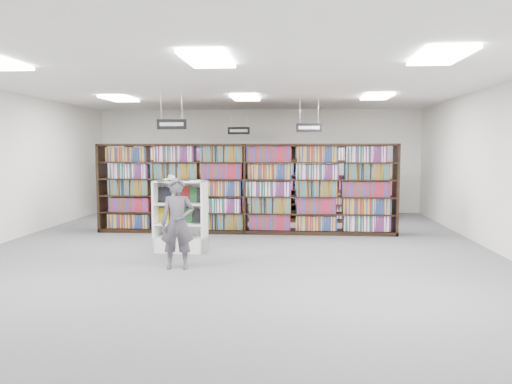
# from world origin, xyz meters

# --- Properties ---
(floor) EXTENTS (12.00, 12.00, 0.00)m
(floor) POSITION_xyz_m (0.00, 0.00, 0.00)
(floor) COLOR #535258
(floor) RESTS_ON ground
(ceiling) EXTENTS (10.00, 12.00, 0.10)m
(ceiling) POSITION_xyz_m (0.00, 0.00, 3.20)
(ceiling) COLOR white
(ceiling) RESTS_ON wall_back
(wall_back) EXTENTS (10.00, 0.10, 3.20)m
(wall_back) POSITION_xyz_m (0.00, 6.00, 1.60)
(wall_back) COLOR silver
(wall_back) RESTS_ON ground
(wall_front) EXTENTS (10.00, 0.10, 3.20)m
(wall_front) POSITION_xyz_m (0.00, -6.00, 1.60)
(wall_front) COLOR silver
(wall_front) RESTS_ON ground
(wall_right) EXTENTS (0.10, 12.00, 3.20)m
(wall_right) POSITION_xyz_m (5.00, 0.00, 1.60)
(wall_right) COLOR silver
(wall_right) RESTS_ON ground
(bookshelf_row_near) EXTENTS (7.00, 0.60, 2.10)m
(bookshelf_row_near) POSITION_xyz_m (0.00, 2.00, 1.05)
(bookshelf_row_near) COLOR black
(bookshelf_row_near) RESTS_ON floor
(bookshelf_row_mid) EXTENTS (7.00, 0.60, 2.10)m
(bookshelf_row_mid) POSITION_xyz_m (0.00, 4.00, 1.05)
(bookshelf_row_mid) COLOR black
(bookshelf_row_mid) RESTS_ON floor
(bookshelf_row_far) EXTENTS (7.00, 0.60, 2.10)m
(bookshelf_row_far) POSITION_xyz_m (0.00, 5.70, 1.05)
(bookshelf_row_far) COLOR black
(bookshelf_row_far) RESTS_ON floor
(aisle_sign_left) EXTENTS (0.65, 0.02, 0.80)m
(aisle_sign_left) POSITION_xyz_m (-1.50, 1.00, 2.53)
(aisle_sign_left) COLOR #B2B2B7
(aisle_sign_left) RESTS_ON ceiling
(aisle_sign_right) EXTENTS (0.65, 0.02, 0.80)m
(aisle_sign_right) POSITION_xyz_m (1.50, 3.00, 2.53)
(aisle_sign_right) COLOR #B2B2B7
(aisle_sign_right) RESTS_ON ceiling
(aisle_sign_center) EXTENTS (0.65, 0.02, 0.80)m
(aisle_sign_center) POSITION_xyz_m (-0.50, 5.00, 2.53)
(aisle_sign_center) COLOR #B2B2B7
(aisle_sign_center) RESTS_ON ceiling
(troffer_front_center) EXTENTS (0.60, 1.20, 0.04)m
(troffer_front_center) POSITION_xyz_m (0.00, -3.00, 3.16)
(troffer_front_center) COLOR white
(troffer_front_center) RESTS_ON ceiling
(troffer_front_right) EXTENTS (0.60, 1.20, 0.04)m
(troffer_front_right) POSITION_xyz_m (3.00, -3.00, 3.16)
(troffer_front_right) COLOR white
(troffer_front_right) RESTS_ON ceiling
(troffer_back_left) EXTENTS (0.60, 1.20, 0.04)m
(troffer_back_left) POSITION_xyz_m (-3.00, 2.00, 3.16)
(troffer_back_left) COLOR white
(troffer_back_left) RESTS_ON ceiling
(troffer_back_center) EXTENTS (0.60, 1.20, 0.04)m
(troffer_back_center) POSITION_xyz_m (0.00, 2.00, 3.16)
(troffer_back_center) COLOR white
(troffer_back_center) RESTS_ON ceiling
(troffer_back_right) EXTENTS (0.60, 1.20, 0.04)m
(troffer_back_right) POSITION_xyz_m (3.00, 2.00, 3.16)
(troffer_back_right) COLOR white
(troffer_back_right) RESTS_ON ceiling
(endcap_display) EXTENTS (1.00, 0.53, 1.38)m
(endcap_display) POSITION_xyz_m (-1.04, -0.23, 0.47)
(endcap_display) COLOR white
(endcap_display) RESTS_ON floor
(open_book) EXTENTS (0.69, 0.55, 0.13)m
(open_book) POSITION_xyz_m (-1.18, -0.30, 1.41)
(open_book) COLOR black
(open_book) RESTS_ON endcap_display
(shopper) EXTENTS (0.58, 0.41, 1.51)m
(shopper) POSITION_xyz_m (-0.77, -1.62, 0.75)
(shopper) COLOR #4D4751
(shopper) RESTS_ON floor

